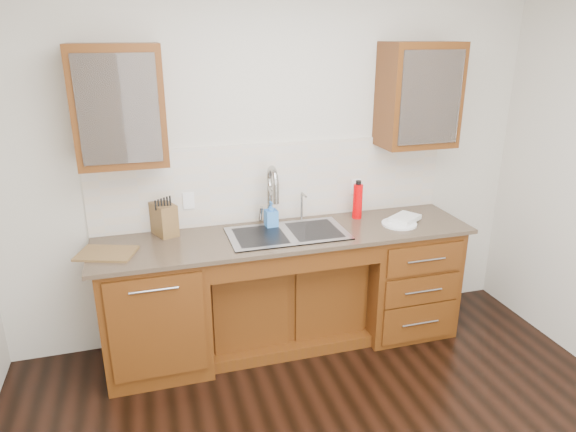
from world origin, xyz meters
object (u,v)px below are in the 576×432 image
object	(u,v)px
plate	(399,224)
cutting_board	(106,253)
soap_bottle	(271,215)
water_bottle	(358,201)
knife_block	(164,219)

from	to	relation	value
plate	cutting_board	bearing A→B (deg)	179.03
soap_bottle	plate	bearing A→B (deg)	-17.17
water_bottle	plate	size ratio (longest dim) A/B	1.03
knife_block	cutting_board	size ratio (longest dim) A/B	0.64
soap_bottle	plate	world-z (taller)	soap_bottle
knife_block	cutting_board	distance (m)	0.48
soap_bottle	knife_block	xyz separation A→B (m)	(-0.76, 0.07, 0.02)
water_bottle	cutting_board	bearing A→B (deg)	-174.05
soap_bottle	water_bottle	distance (m)	0.69
cutting_board	soap_bottle	bearing A→B (deg)	9.17
soap_bottle	water_bottle	xyz separation A→B (m)	(0.68, 0.01, 0.04)
soap_bottle	cutting_board	size ratio (longest dim) A/B	0.55
plate	cutting_board	xyz separation A→B (m)	(-2.07, 0.03, 0.00)
knife_block	plate	bearing A→B (deg)	-32.22
cutting_board	plate	bearing A→B (deg)	-0.97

